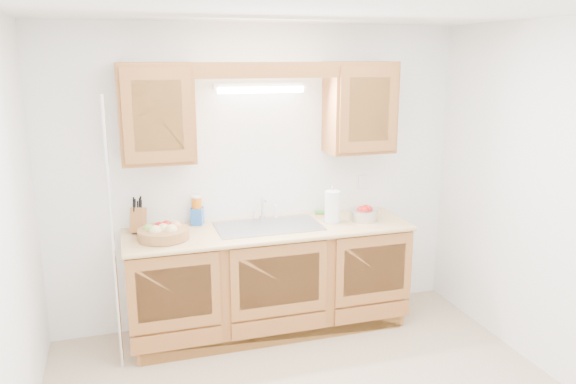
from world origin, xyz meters
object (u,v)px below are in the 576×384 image
object	(u,v)px
paper_towel	(332,207)
apple_bowl	(364,214)
fruit_basket	(163,232)
knife_block	(138,219)

from	to	relation	value
paper_towel	apple_bowl	world-z (taller)	paper_towel
paper_towel	apple_bowl	xyz separation A→B (m)	(0.28, -0.02, -0.08)
fruit_basket	apple_bowl	size ratio (longest dim) A/B	1.26
fruit_basket	paper_towel	bearing A→B (deg)	1.63
fruit_basket	paper_towel	size ratio (longest dim) A/B	1.26
fruit_basket	apple_bowl	distance (m)	1.66
fruit_basket	apple_bowl	bearing A→B (deg)	0.60
fruit_basket	knife_block	xyz separation A→B (m)	(-0.17, 0.23, 0.05)
paper_towel	fruit_basket	bearing A→B (deg)	-178.37
knife_block	apple_bowl	xyz separation A→B (m)	(1.83, -0.21, -0.05)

